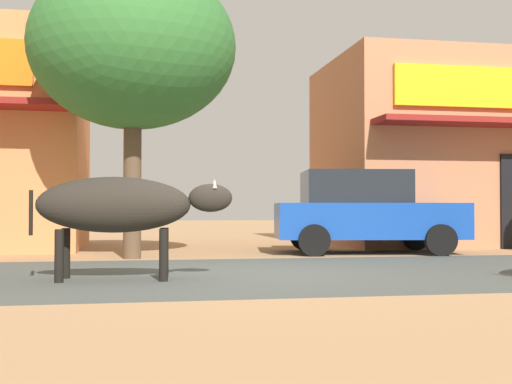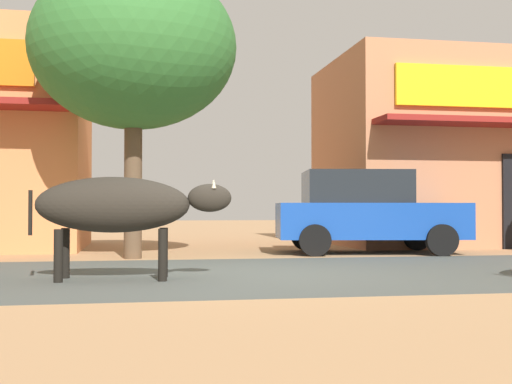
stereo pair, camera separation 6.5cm
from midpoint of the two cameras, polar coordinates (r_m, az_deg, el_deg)
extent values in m
plane|color=tan|center=(9.27, -1.27, -6.95)|extent=(80.00, 80.00, 0.00)
cube|color=#4B504B|center=(9.27, -1.27, -6.94)|extent=(72.00, 5.22, 0.00)
cube|color=#BE7952|center=(17.75, 16.57, 3.13)|extent=(6.49, 4.43, 4.56)
cube|color=yellow|center=(15.93, 20.33, 8.29)|extent=(5.19, 0.10, 0.90)
cylinder|color=brown|center=(12.17, -10.63, 0.52)|extent=(0.32, 0.32, 2.60)
ellipsoid|color=#316E30|center=(12.51, -10.58, 12.05)|extent=(3.70, 3.70, 2.96)
cube|color=#1846A7|center=(13.61, 9.39, -2.42)|extent=(3.90, 2.30, 0.70)
cube|color=#1E2328|center=(13.56, 8.24, 0.41)|extent=(2.24, 1.91, 0.64)
cylinder|color=black|center=(14.75, 13.28, -3.68)|extent=(0.62, 0.27, 0.60)
cylinder|color=black|center=(13.06, 15.32, -3.97)|extent=(0.62, 0.27, 0.60)
cylinder|color=black|center=(14.31, 4.00, -3.78)|extent=(0.62, 0.27, 0.60)
cylinder|color=black|center=(12.56, 4.83, -4.12)|extent=(0.62, 0.27, 0.60)
ellipsoid|color=#2A261F|center=(8.60, -12.21, -1.06)|extent=(1.97, 0.84, 0.70)
ellipsoid|color=#2A261F|center=(8.57, -4.12, -0.50)|extent=(0.58, 0.32, 0.36)
cone|color=beige|center=(8.67, -3.82, 0.67)|extent=(0.06, 0.06, 0.12)
cone|color=beige|center=(8.48, -3.75, 0.72)|extent=(0.06, 0.06, 0.12)
cylinder|color=black|center=(8.83, -8.02, -5.12)|extent=(0.11, 0.11, 0.64)
cylinder|color=black|center=(8.33, -8.10, -5.35)|extent=(0.11, 0.11, 0.64)
cylinder|color=black|center=(8.94, -16.08, -5.03)|extent=(0.11, 0.11, 0.64)
cylinder|color=black|center=(8.45, -16.63, -5.24)|extent=(0.11, 0.11, 0.64)
cylinder|color=black|center=(8.75, -18.82, -1.68)|extent=(0.05, 0.05, 0.56)
camera|label=1|loc=(0.03, -90.18, 0.00)|focal=46.99mm
camera|label=2|loc=(0.03, 89.82, 0.00)|focal=46.99mm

